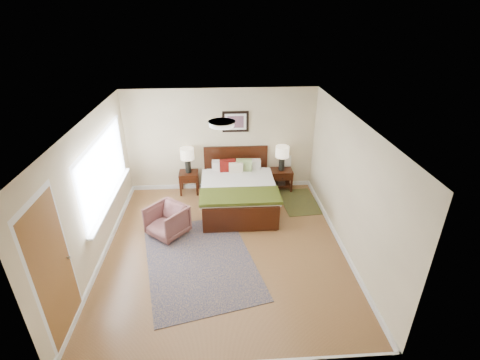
{
  "coord_description": "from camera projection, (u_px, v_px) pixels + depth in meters",
  "views": [
    {
      "loc": [
        -0.06,
        -5.36,
        4.16
      ],
      "look_at": [
        0.34,
        0.77,
        1.05
      ],
      "focal_mm": 26.0,
      "sensor_mm": 36.0,
      "label": 1
    }
  ],
  "objects": [
    {
      "name": "nightstand_left",
      "position": [
        189.0,
        177.0,
        8.42
      ],
      "size": [
        0.46,
        0.41,
        0.54
      ],
      "color": "#341407",
      "rests_on": "ground"
    },
    {
      "name": "left_wall",
      "position": [
        92.0,
        194.0,
        5.96
      ],
      "size": [
        0.04,
        5.0,
        2.5
      ],
      "primitive_type": "cube",
      "color": "beige",
      "rests_on": "ground"
    },
    {
      "name": "bed",
      "position": [
        238.0,
        187.0,
        7.79
      ],
      "size": [
        1.67,
        2.02,
        1.09
      ],
      "color": "#341407",
      "rests_on": "ground"
    },
    {
      "name": "wall_art",
      "position": [
        236.0,
        122.0,
        8.1
      ],
      "size": [
        0.62,
        0.05,
        0.5
      ],
      "color": "black",
      "rests_on": "back_wall"
    },
    {
      "name": "right_wall",
      "position": [
        349.0,
        186.0,
        6.22
      ],
      "size": [
        0.04,
        5.0,
        2.5
      ],
      "primitive_type": "cube",
      "color": "beige",
      "rests_on": "ground"
    },
    {
      "name": "front_wall",
      "position": [
        228.0,
        297.0,
        3.86
      ],
      "size": [
        4.5,
        0.04,
        2.5
      ],
      "primitive_type": "cube",
      "color": "beige",
      "rests_on": "ground"
    },
    {
      "name": "ceiling",
      "position": [
        222.0,
        121.0,
        5.53
      ],
      "size": [
        4.5,
        5.0,
        0.02
      ],
      "primitive_type": "cube",
      "color": "white",
      "rests_on": "back_wall"
    },
    {
      "name": "rug_persian",
      "position": [
        200.0,
        261.0,
        6.31
      ],
      "size": [
        2.39,
        2.95,
        0.01
      ],
      "primitive_type": "cube",
      "rotation": [
        0.0,
        0.0,
        0.23
      ],
      "color": "#0C193C",
      "rests_on": "ground"
    },
    {
      "name": "door",
      "position": [
        54.0,
        272.0,
        4.48
      ],
      "size": [
        0.06,
        1.0,
        2.18
      ],
      "color": "silver",
      "rests_on": "ground"
    },
    {
      "name": "rug_navy",
      "position": [
        299.0,
        202.0,
        8.19
      ],
      "size": [
        0.91,
        1.28,
        0.01
      ],
      "primitive_type": "cube",
      "rotation": [
        0.0,
        0.0,
        0.08
      ],
      "color": "black",
      "rests_on": "ground"
    },
    {
      "name": "lamp_left",
      "position": [
        187.0,
        156.0,
        8.19
      ],
      "size": [
        0.32,
        0.32,
        0.61
      ],
      "color": "black",
      "rests_on": "nightstand_left"
    },
    {
      "name": "back_wall",
      "position": [
        221.0,
        141.0,
        8.32
      ],
      "size": [
        4.5,
        0.04,
        2.5
      ],
      "primitive_type": "cube",
      "color": "beige",
      "rests_on": "ground"
    },
    {
      "name": "lamp_right",
      "position": [
        282.0,
        154.0,
        8.33
      ],
      "size": [
        0.32,
        0.32,
        0.61
      ],
      "color": "black",
      "rests_on": "nightstand_right"
    },
    {
      "name": "window",
      "position": [
        106.0,
        170.0,
        6.53
      ],
      "size": [
        0.11,
        2.72,
        1.32
      ],
      "color": "silver",
      "rests_on": "left_wall"
    },
    {
      "name": "ceil_fixture",
      "position": [
        222.0,
        123.0,
        5.54
      ],
      "size": [
        0.44,
        0.44,
        0.08
      ],
      "color": "white",
      "rests_on": "ceiling"
    },
    {
      "name": "nightstand_right",
      "position": [
        281.0,
        178.0,
        8.6
      ],
      "size": [
        0.54,
        0.4,
        0.53
      ],
      "color": "#341407",
      "rests_on": "ground"
    },
    {
      "name": "floor",
      "position": [
        225.0,
        248.0,
        6.66
      ],
      "size": [
        5.0,
        5.0,
        0.0
      ],
      "primitive_type": "plane",
      "color": "brown",
      "rests_on": "ground"
    },
    {
      "name": "armchair",
      "position": [
        167.0,
        221.0,
        6.91
      ],
      "size": [
        0.97,
        0.97,
        0.63
      ],
      "primitive_type": "imported",
      "rotation": [
        0.0,
        0.0,
        -0.71
      ],
      "color": "brown",
      "rests_on": "ground"
    }
  ]
}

